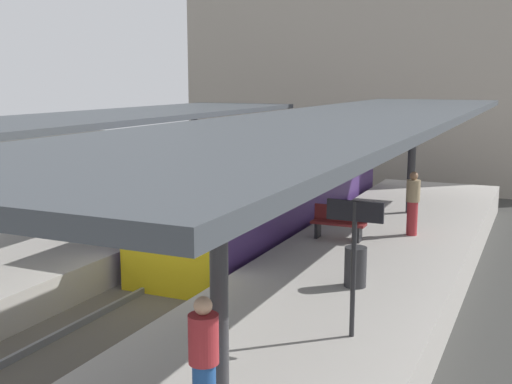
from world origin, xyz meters
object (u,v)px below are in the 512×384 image
(commuter_train, at_px, (279,187))
(passenger_far_end, at_px, (413,202))
(passenger_near_bench, at_px, (204,360))
(passenger_mid_platform, at_px, (62,204))
(litter_bin, at_px, (355,267))
(platform_bench, at_px, (339,221))
(platform_sign, at_px, (354,238))

(commuter_train, distance_m, passenger_far_end, 4.68)
(passenger_near_bench, xyz_separation_m, passenger_mid_platform, (-8.04, 6.78, -0.02))
(litter_bin, xyz_separation_m, passenger_mid_platform, (-8.25, 1.02, 0.41))
(platform_bench, bearing_deg, passenger_far_end, 37.13)
(commuter_train, bearing_deg, passenger_far_end, -19.32)
(commuter_train, relative_size, passenger_near_bench, 8.06)
(commuter_train, xyz_separation_m, passenger_far_end, (4.42, -1.55, 0.15))
(platform_sign, bearing_deg, passenger_mid_platform, 158.69)
(commuter_train, bearing_deg, platform_sign, -60.93)
(platform_bench, bearing_deg, litter_bin, -68.03)
(commuter_train, bearing_deg, passenger_near_bench, -71.61)
(commuter_train, xyz_separation_m, platform_bench, (2.80, -2.77, -0.26))
(passenger_near_bench, height_order, passenger_mid_platform, passenger_near_bench)
(platform_bench, xyz_separation_m, litter_bin, (1.41, -3.50, -0.06))
(litter_bin, distance_m, passenger_far_end, 4.75)
(platform_bench, height_order, passenger_near_bench, passenger_near_bench)
(passenger_mid_platform, relative_size, passenger_far_end, 0.93)
(platform_bench, bearing_deg, passenger_mid_platform, -160.03)
(litter_bin, distance_m, passenger_mid_platform, 8.32)
(platform_bench, height_order, passenger_mid_platform, passenger_mid_platform)
(platform_sign, distance_m, passenger_mid_platform, 9.57)
(litter_bin, xyz_separation_m, passenger_near_bench, (-0.21, -5.76, 0.43))
(passenger_far_end, bearing_deg, platform_bench, -142.87)
(platform_bench, relative_size, passenger_mid_platform, 0.89)
(passenger_near_bench, distance_m, passenger_mid_platform, 10.51)
(litter_bin, bearing_deg, passenger_mid_platform, 172.97)
(commuter_train, height_order, passenger_far_end, commuter_train)
(commuter_train, height_order, platform_bench, commuter_train)
(commuter_train, height_order, litter_bin, commuter_train)
(passenger_mid_platform, bearing_deg, passenger_near_bench, -40.13)
(passenger_near_bench, bearing_deg, platform_bench, 97.38)
(platform_sign, height_order, passenger_near_bench, platform_sign)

